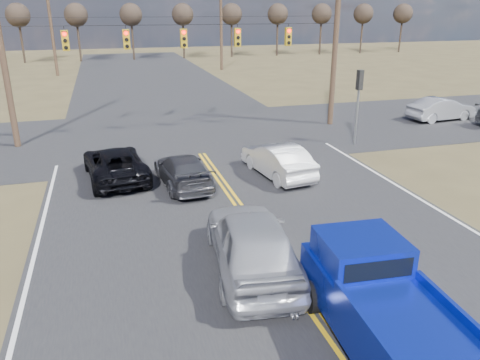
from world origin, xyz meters
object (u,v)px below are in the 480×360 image
object	(u,v)px
white_car_queue	(278,160)
dgrey_car_queue	(183,170)
black_suv	(115,164)
silver_suv	(252,242)
pickup_truck	(385,310)
cross_car_east_near	(441,109)

from	to	relation	value
white_car_queue	dgrey_car_queue	size ratio (longest dim) A/B	0.99
black_suv	silver_suv	bearing A→B (deg)	104.55
pickup_truck	white_car_queue	xyz separation A→B (m)	(1.71, 10.94, -0.28)
white_car_queue	cross_car_east_near	xyz separation A→B (m)	(13.82, 7.05, 0.02)
pickup_truck	white_car_queue	bearing A→B (deg)	85.09
dgrey_car_queue	pickup_truck	bearing A→B (deg)	98.36
silver_suv	white_car_queue	distance (m)	7.91
pickup_truck	cross_car_east_near	world-z (taller)	pickup_truck
silver_suv	white_car_queue	bearing A→B (deg)	-108.72
pickup_truck	black_suv	size ratio (longest dim) A/B	1.13
cross_car_east_near	black_suv	bearing A→B (deg)	99.65
silver_suv	dgrey_car_queue	bearing A→B (deg)	-77.62
white_car_queue	black_suv	bearing A→B (deg)	-20.78
white_car_queue	cross_car_east_near	distance (m)	15.52
black_suv	cross_car_east_near	world-z (taller)	cross_car_east_near
silver_suv	cross_car_east_near	distance (m)	22.32
silver_suv	black_suv	size ratio (longest dim) A/B	1.07
silver_suv	black_suv	xyz separation A→B (m)	(-3.33, 8.65, -0.21)
white_car_queue	cross_car_east_near	size ratio (longest dim) A/B	0.98
silver_suv	dgrey_car_queue	world-z (taller)	silver_suv
black_suv	white_car_queue	bearing A→B (deg)	160.83
pickup_truck	black_suv	bearing A→B (deg)	115.94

